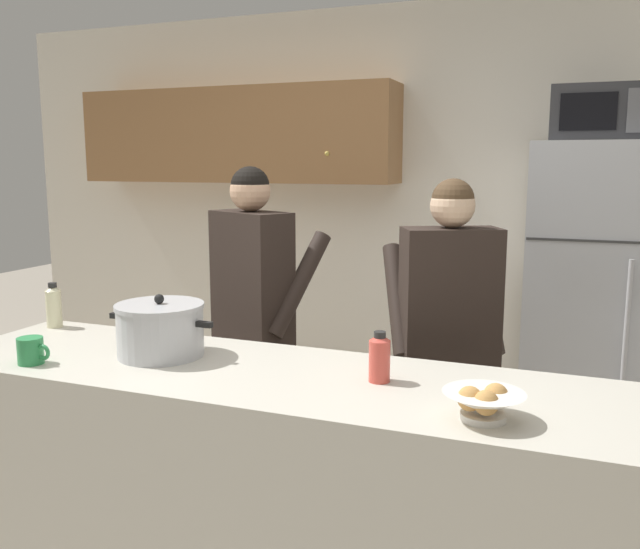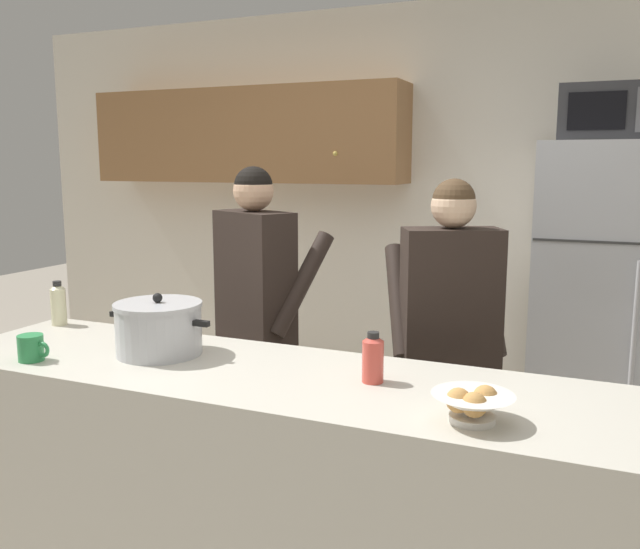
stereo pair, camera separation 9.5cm
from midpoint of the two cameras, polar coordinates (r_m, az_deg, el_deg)
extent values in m
cube|color=silver|center=(4.41, 9.69, 5.11)|extent=(6.00, 0.12, 2.60)
cube|color=olive|center=(4.63, -5.73, 11.60)|extent=(2.21, 0.34, 0.61)
sphere|color=gold|center=(4.16, 1.97, 10.19)|extent=(0.03, 0.03, 0.03)
cube|color=beige|center=(2.52, -4.07, -18.13)|extent=(2.44, 0.68, 0.92)
cube|color=#B7BABF|center=(3.90, 23.04, -2.52)|extent=(0.64, 0.64, 1.73)
cube|color=#333333|center=(3.52, 23.39, 2.53)|extent=(0.63, 0.01, 0.01)
cylinder|color=#B2B2B7|center=(3.58, 25.71, -5.14)|extent=(0.02, 0.02, 0.78)
cube|color=#2D2D30|center=(3.82, 24.03, 12.38)|extent=(0.48, 0.36, 0.28)
cube|color=black|center=(3.63, 23.08, 12.63)|extent=(0.26, 0.01, 0.18)
cylinder|color=#33384C|center=(3.32, -3.78, -12.36)|extent=(0.11, 0.11, 0.78)
cylinder|color=#33384C|center=(3.43, -5.23, -11.66)|extent=(0.11, 0.11, 0.78)
cube|color=#2D231E|center=(3.19, -4.68, -0.20)|extent=(0.45, 0.36, 0.62)
sphere|color=#D8A884|center=(3.15, -4.78, 7.07)|extent=(0.19, 0.19, 0.19)
sphere|color=black|center=(3.15, -4.79, 7.50)|extent=(0.18, 0.18, 0.18)
cylinder|color=#2D231E|center=(3.11, -0.69, -0.81)|extent=(0.23, 0.36, 0.48)
cylinder|color=#2D231E|center=(3.42, -5.04, 0.12)|extent=(0.23, 0.36, 0.48)
cylinder|color=#726656|center=(3.07, 12.78, -14.69)|extent=(0.11, 0.11, 0.76)
cylinder|color=#726656|center=(3.04, 10.18, -14.88)|extent=(0.11, 0.11, 0.76)
cube|color=#2D231E|center=(2.85, 11.94, -2.19)|extent=(0.44, 0.35, 0.60)
sphere|color=beige|center=(2.80, 12.21, 5.71)|extent=(0.18, 0.18, 0.18)
sphere|color=#4C3823|center=(2.79, 12.23, 6.18)|extent=(0.17, 0.17, 0.17)
cylinder|color=#2D231E|center=(3.02, 14.98, -2.04)|extent=(0.23, 0.36, 0.46)
cylinder|color=#2D231E|center=(2.92, 7.57, -2.17)|extent=(0.23, 0.36, 0.46)
cylinder|color=silver|center=(2.57, -12.45, -4.65)|extent=(0.32, 0.32, 0.18)
cylinder|color=silver|center=(2.55, -12.53, -2.52)|extent=(0.32, 0.32, 0.02)
sphere|color=black|center=(2.54, -12.55, -1.94)|extent=(0.04, 0.04, 0.04)
cube|color=black|center=(2.67, -15.76, -3.26)|extent=(0.06, 0.02, 0.02)
cube|color=black|center=(2.45, -8.92, -4.11)|extent=(0.06, 0.02, 0.02)
cylinder|color=#2D8C4C|center=(2.63, -22.33, -5.77)|extent=(0.09, 0.09, 0.10)
torus|color=#2D8C4C|center=(2.59, -21.44, -5.94)|extent=(0.06, 0.01, 0.06)
cylinder|color=white|center=(1.95, 14.15, -11.75)|extent=(0.13, 0.13, 0.02)
cone|color=white|center=(1.94, 14.20, -10.64)|extent=(0.23, 0.23, 0.06)
sphere|color=tan|center=(1.91, 13.07, -10.35)|extent=(0.07, 0.07, 0.07)
sphere|color=tan|center=(1.95, 15.20, -10.03)|extent=(0.07, 0.07, 0.07)
sphere|color=tan|center=(1.89, 14.37, -10.65)|extent=(0.07, 0.07, 0.07)
cylinder|color=#D84C3F|center=(2.21, 5.75, -7.36)|extent=(0.07, 0.07, 0.14)
cone|color=#D84C3F|center=(2.19, 5.78, -5.37)|extent=(0.07, 0.07, 0.02)
cylinder|color=#262626|center=(2.18, 5.78, -5.13)|extent=(0.04, 0.04, 0.02)
cylinder|color=beige|center=(3.15, -20.45, -2.59)|extent=(0.07, 0.07, 0.16)
cone|color=beige|center=(3.13, -20.55, -0.94)|extent=(0.07, 0.07, 0.02)
cylinder|color=#262626|center=(3.13, -20.56, -0.71)|extent=(0.04, 0.04, 0.02)
camera|label=1|loc=(0.05, -89.01, 0.16)|focal=37.80mm
camera|label=2|loc=(0.05, 90.99, -0.16)|focal=37.80mm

